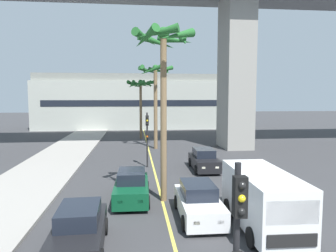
{
  "coord_description": "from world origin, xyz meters",
  "views": [
    {
      "loc": [
        -1.39,
        1.03,
        5.42
      ],
      "look_at": [
        0.0,
        14.0,
        4.18
      ],
      "focal_mm": 33.47,
      "sensor_mm": 36.0,
      "label": 1
    }
  ],
  "objects": [
    {
      "name": "car_queue_front",
      "position": [
        -1.58,
        17.05,
        0.72
      ],
      "size": [
        1.9,
        4.14,
        1.56
      ],
      "color": "#0C4728",
      "rests_on": "ground"
    },
    {
      "name": "car_queue_third",
      "position": [
        1.4,
        14.36,
        0.72
      ],
      "size": [
        1.88,
        4.12,
        1.56
      ],
      "color": "white",
      "rests_on": "ground"
    },
    {
      "name": "palm_tree_near_median",
      "position": [
        0.76,
        33.15,
        6.93
      ],
      "size": [
        3.61,
        3.71,
        8.62
      ],
      "color": "brown",
      "rests_on": "ground"
    },
    {
      "name": "traffic_light_median_far",
      "position": [
        -0.46,
        24.63,
        2.71
      ],
      "size": [
        0.24,
        0.37,
        4.2
      ],
      "color": "black",
      "rests_on": "ground"
    },
    {
      "name": "palm_tree_far_median",
      "position": [
        -0.63,
        41.03,
        6.43
      ],
      "size": [
        3.58,
        3.64,
        7.52
      ],
      "color": "brown",
      "rests_on": "ground"
    },
    {
      "name": "lane_stripe_center",
      "position": [
        0.0,
        24.0,
        0.0
      ],
      "size": [
        0.14,
        56.0,
        0.01
      ],
      "primitive_type": "cube",
      "color": "#DBCC4C",
      "rests_on": "ground"
    },
    {
      "name": "delivery_van",
      "position": [
        3.75,
        12.93,
        1.29
      ],
      "size": [
        2.26,
        5.3,
        2.36
      ],
      "color": "white",
      "rests_on": "ground"
    },
    {
      "name": "car_queue_second",
      "position": [
        3.68,
        23.38,
        0.72
      ],
      "size": [
        1.87,
        4.12,
        1.56
      ],
      "color": "black",
      "rests_on": "ground"
    },
    {
      "name": "pier_building_backdrop",
      "position": [
        0.0,
        55.12,
        4.47
      ],
      "size": [
        35.23,
        8.04,
        9.07
      ],
      "color": "#ADB2A8",
      "rests_on": "ground"
    },
    {
      "name": "traffic_light_median_near",
      "position": [
        0.5,
        6.46,
        2.71
      ],
      "size": [
        0.24,
        0.37,
        4.2
      ],
      "color": "black",
      "rests_on": "ground"
    },
    {
      "name": "car_queue_fourth",
      "position": [
        -3.37,
        11.86,
        0.72
      ],
      "size": [
        1.94,
        4.15,
        1.56
      ],
      "color": "black",
      "rests_on": "ground"
    },
    {
      "name": "palm_tree_mid_median",
      "position": [
        0.06,
        16.83,
        7.39
      ],
      "size": [
        3.22,
        3.24,
        8.84
      ],
      "color": "brown",
      "rests_on": "ground"
    }
  ]
}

